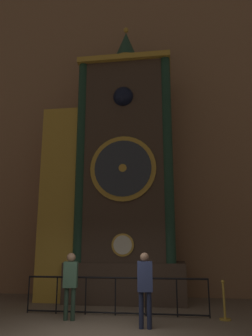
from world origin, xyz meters
name	(u,v)px	position (x,y,z in m)	size (l,w,h in m)	color
cathedral_back_wall	(126,104)	(-0.09, 6.02, 7.47)	(24.00, 0.32, 14.96)	#936B4C
clock_tower	(114,177)	(-0.35, 4.64, 4.11)	(4.87, 1.80, 10.10)	#423328
railing_fence	(115,293)	(0.09, 2.63, 0.54)	(4.90, 0.05, 0.97)	black
visitor_near	(70,279)	(-0.93, 1.89, 0.97)	(0.36, 0.26, 1.61)	#213427
visitor_far	(145,282)	(1.00, 1.33, 0.98)	(0.36, 0.26, 1.63)	#1B213A
stanchion_post	(224,307)	(2.87, 2.46, 0.30)	(0.28, 0.28, 0.95)	#B28E33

